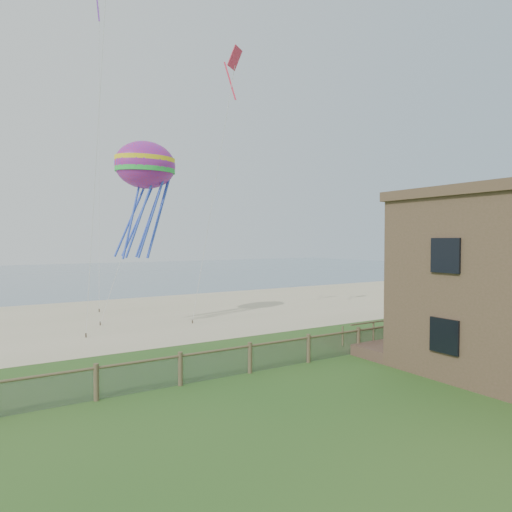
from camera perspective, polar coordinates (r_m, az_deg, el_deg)
name	(u,v)px	position (r m, az deg, el deg)	size (l,w,h in m)	color
ground	(356,424)	(14.48, 12.42, -19.80)	(160.00, 160.00, 0.00)	#224F1B
sand_beach	(132,317)	(33.40, -15.25, -7.31)	(72.00, 20.00, 0.02)	tan
ocean	(46,275)	(76.36, -24.80, -2.21)	(160.00, 68.00, 0.02)	slate
chainlink_fence	(250,359)	(18.85, -0.77, -12.81)	(36.20, 0.20, 1.25)	#4B3F2A
motel_deck	(467,336)	(27.25, 24.86, -9.01)	(15.00, 2.00, 0.50)	brown
picnic_table	(414,348)	(22.85, 19.19, -10.81)	(1.64, 1.24, 0.69)	brown
octopus_kite	(146,197)	(27.86, -13.62, 7.14)	(3.58, 2.53, 7.38)	red
kite_red	(235,69)	(27.99, -2.65, 22.28)	(1.18, 0.70, 2.46)	#E02742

